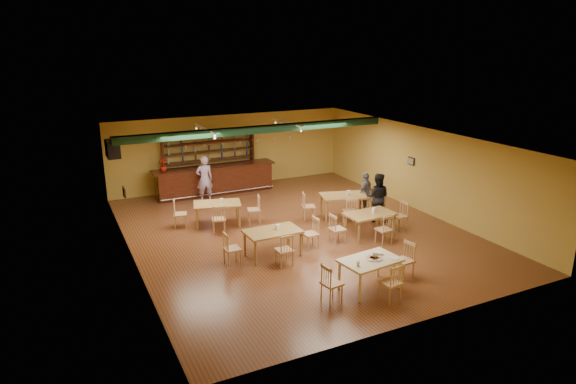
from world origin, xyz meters
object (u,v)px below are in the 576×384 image
dining_table_b (344,206)px  dining_table_c (273,243)px  dining_table_a (218,214)px  near_table (370,274)px  dining_table_d (369,225)px  patron_right_a (377,197)px  bar_counter (215,180)px  patron_bar (205,179)px

dining_table_b → dining_table_c: (-3.56, -1.94, -0.01)m
dining_table_a → near_table: bearing=-56.5°
near_table → dining_table_a: bearing=101.3°
dining_table_a → dining_table_b: dining_table_b is taller
dining_table_b → near_table: 5.23m
dining_table_d → dining_table_c: bearing=178.4°
dining_table_a → near_table: size_ratio=1.06×
dining_table_a → dining_table_c: dining_table_c is taller
patron_right_a → bar_counter: bearing=-13.7°
patron_bar → patron_right_a: size_ratio=1.06×
dining_table_d → dining_table_b: bearing=80.0°
dining_table_b → dining_table_c: bearing=-135.3°
bar_counter → dining_table_a: bearing=-106.6°
dining_table_c → dining_table_d: bearing=0.1°
dining_table_a → patron_right_a: 5.36m
near_table → patron_right_a: (3.02, 3.93, 0.45)m
bar_counter → patron_bar: size_ratio=2.78×
bar_counter → dining_table_d: (2.89, -6.52, -0.19)m
bar_counter → near_table: (0.91, -9.39, -0.18)m
dining_table_c → near_table: (1.34, -2.80, -0.00)m
near_table → dining_table_c: bearing=108.6°
dining_table_d → near_table: size_ratio=1.05×
dining_table_b → patron_bar: bearing=150.9°
bar_counter → dining_table_b: bearing=-56.1°
dining_table_a → dining_table_b: size_ratio=0.95×
bar_counter → patron_right_a: patron_right_a is taller
bar_counter → dining_table_c: bar_counter is taller
dining_table_c → dining_table_d: (3.33, 0.07, -0.01)m
dining_table_c → patron_right_a: (4.36, 1.14, 0.44)m
patron_right_a → patron_bar: bearing=-4.7°
dining_table_d → patron_right_a: 1.56m
dining_table_d → near_table: 3.49m
dining_table_a → patron_right_a: bearing=-6.3°
dining_table_b → dining_table_d: size_ratio=1.05×
bar_counter → patron_right_a: 6.73m
near_table → patron_right_a: 4.98m
dining_table_d → patron_bar: 6.73m
dining_table_c → near_table: bearing=-65.5°
dining_table_d → patron_right_a: patron_right_a is taller
bar_counter → patron_right_a: (3.93, -5.45, 0.27)m
dining_table_a → patron_bar: patron_bar is taller
bar_counter → dining_table_b: size_ratio=3.07×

